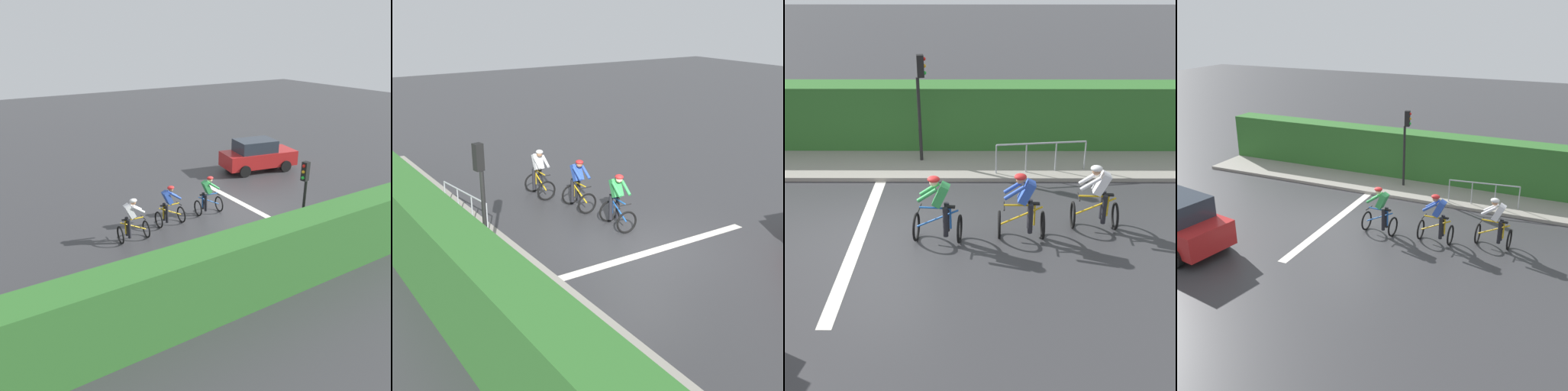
% 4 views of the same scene
% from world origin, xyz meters
% --- Properties ---
extents(ground_plane, '(80.00, 80.00, 0.00)m').
position_xyz_m(ground_plane, '(0.00, 0.00, 0.00)').
color(ground_plane, '#333335').
extents(sidewalk_kerb, '(2.80, 21.40, 0.12)m').
position_xyz_m(sidewalk_kerb, '(-4.21, 2.00, 0.06)').
color(sidewalk_kerb, gray).
rests_on(sidewalk_kerb, ground).
extents(stone_wall_low, '(0.44, 21.40, 0.51)m').
position_xyz_m(stone_wall_low, '(-5.11, 2.00, 0.25)').
color(stone_wall_low, gray).
rests_on(stone_wall_low, ground).
extents(hedge_wall, '(1.10, 21.40, 2.15)m').
position_xyz_m(hedge_wall, '(-5.41, 2.00, 1.08)').
color(hedge_wall, '#2D6628').
rests_on(hedge_wall, ground).
extents(road_marking_stop_line, '(7.00, 0.30, 0.01)m').
position_xyz_m(road_marking_stop_line, '(0.00, -0.39, 0.00)').
color(road_marking_stop_line, silver).
rests_on(road_marking_stop_line, ground).
extents(cyclist_lead, '(0.73, 1.11, 1.66)m').
position_xyz_m(cyclist_lead, '(-0.23, 5.29, 0.80)').
color(cyclist_lead, black).
rests_on(cyclist_lead, ground).
extents(cyclist_second, '(0.70, 1.09, 1.66)m').
position_xyz_m(cyclist_second, '(0.23, 3.49, 0.80)').
color(cyclist_second, black).
rests_on(cyclist_second, ground).
extents(cyclist_mid, '(0.77, 1.13, 1.66)m').
position_xyz_m(cyclist_mid, '(0.38, 1.55, 0.80)').
color(cyclist_mid, black).
rests_on(cyclist_mid, ground).
extents(traffic_light_near_crossing, '(0.23, 0.31, 3.34)m').
position_xyz_m(traffic_light_near_crossing, '(-4.15, 0.73, 2.22)').
color(traffic_light_near_crossing, black).
rests_on(traffic_light_near_crossing, ground).
extents(pedestrian_railing_kerbside, '(0.36, 2.66, 1.03)m').
position_xyz_m(pedestrian_railing_kerbside, '(-3.31, 4.26, 0.75)').
color(pedestrian_railing_kerbside, '#999EA3').
rests_on(pedestrian_railing_kerbside, ground).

